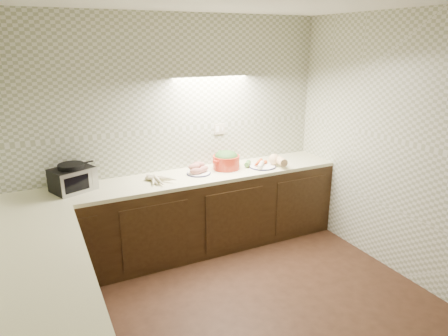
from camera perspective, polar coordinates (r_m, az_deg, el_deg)
name	(u,v)px	position (r m, az deg, el deg)	size (l,w,h in m)	color
room	(258,141)	(2.86, 4.91, 3.88)	(3.60, 3.60, 2.60)	black
counter	(148,263)	(3.65, -10.84, -13.22)	(3.60, 3.60, 0.90)	black
toaster_oven	(73,178)	(4.18, -20.80, -1.37)	(0.46, 0.42, 0.27)	black
parsnip_pile	(156,179)	(4.25, -9.74, -1.50)	(0.39, 0.35, 0.08)	beige
sweet_potato_plate	(198,170)	(4.43, -3.74, -0.24)	(0.27, 0.27, 0.12)	#16163B
onion_bowl	(197,167)	(4.54, -3.86, 0.12)	(0.14, 0.14, 0.10)	black
dutch_oven	(226,160)	(4.58, 0.32, 1.16)	(0.40, 0.40, 0.22)	#AB2A17
veg_plate	(268,162)	(4.71, 6.26, 0.86)	(0.48, 0.35, 0.15)	#16163B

